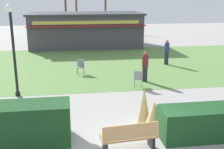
% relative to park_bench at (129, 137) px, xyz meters
% --- Properties ---
extents(lawn_patch, '(36.00, 12.00, 0.01)m').
position_rel_park_bench_xyz_m(lawn_patch, '(0.10, 11.44, -0.48)').
color(lawn_patch, '#5B8442').
rests_on(lawn_patch, ground_plane).
extents(park_bench, '(1.74, 0.69, 0.95)m').
position_rel_park_bench_xyz_m(park_bench, '(0.00, 0.00, 0.00)').
color(park_bench, tan).
rests_on(park_bench, ground_plane).
extents(hedge_left, '(2.73, 1.10, 1.32)m').
position_rel_park_bench_xyz_m(hedge_left, '(-3.10, 0.95, 0.18)').
color(hedge_left, '#19421E').
rests_on(hedge_left, ground_plane).
extents(hedge_right, '(2.53, 1.10, 1.04)m').
position_rel_park_bench_xyz_m(hedge_right, '(2.41, 0.55, 0.04)').
color(hedge_right, '#19421E').
rests_on(hedge_right, ground_plane).
extents(ornamental_grass_behind_left, '(0.51, 0.51, 1.39)m').
position_rel_park_bench_xyz_m(ornamental_grass_behind_left, '(0.92, 1.86, 0.21)').
color(ornamental_grass_behind_left, tan).
rests_on(ornamental_grass_behind_left, ground_plane).
extents(ornamental_grass_behind_right, '(0.69, 0.69, 1.02)m').
position_rel_park_bench_xyz_m(ornamental_grass_behind_right, '(1.16, 1.40, 0.03)').
color(ornamental_grass_behind_right, tan).
rests_on(ornamental_grass_behind_right, ground_plane).
extents(lamppost_mid, '(0.36, 0.36, 4.21)m').
position_rel_park_bench_xyz_m(lamppost_mid, '(-4.19, 5.55, 2.17)').
color(lamppost_mid, black).
rests_on(lamppost_mid, ground_plane).
extents(trash_bin, '(0.52, 0.52, 0.77)m').
position_rel_park_bench_xyz_m(trash_bin, '(2.92, 1.26, -0.10)').
color(trash_bin, '#2D4233').
rests_on(trash_bin, ground_plane).
extents(food_kiosk, '(10.28, 5.46, 3.08)m').
position_rel_park_bench_xyz_m(food_kiosk, '(-0.28, 19.10, 1.07)').
color(food_kiosk, '#47424C').
rests_on(food_kiosk, ground_plane).
extents(cafe_chair_west, '(0.48, 0.48, 0.89)m').
position_rel_park_bench_xyz_m(cafe_chair_west, '(-1.13, 9.03, 0.05)').
color(cafe_chair_west, gray).
rests_on(cafe_chair_west, ground_plane).
extents(cafe_chair_east, '(0.53, 0.53, 0.89)m').
position_rel_park_bench_xyz_m(cafe_chair_east, '(1.69, 6.01, 0.05)').
color(cafe_chair_east, gray).
rests_on(cafe_chair_east, ground_plane).
extents(person_strolling, '(0.34, 0.34, 1.69)m').
position_rel_park_bench_xyz_m(person_strolling, '(4.77, 10.66, 0.38)').
color(person_strolling, '#23232D').
rests_on(person_strolling, ground_plane).
extents(person_standing, '(0.34, 0.34, 1.69)m').
position_rel_park_bench_xyz_m(person_standing, '(2.30, 6.98, 0.38)').
color(person_standing, '#23232D').
rests_on(person_standing, ground_plane).
extents(parked_car_west_slot, '(4.21, 2.08, 1.20)m').
position_rel_park_bench_xyz_m(parked_car_west_slot, '(-4.30, 26.19, 0.16)').
color(parked_car_west_slot, '#2D6638').
rests_on(parked_car_west_slot, ground_plane).
extents(parked_car_center_slot, '(4.32, 2.30, 1.20)m').
position_rel_park_bench_xyz_m(parked_car_center_slot, '(0.69, 26.19, 0.16)').
color(parked_car_center_slot, black).
rests_on(parked_car_center_slot, ground_plane).
extents(tree_left_bg, '(0.91, 0.96, 5.80)m').
position_rel_park_bench_xyz_m(tree_left_bg, '(-2.25, 30.79, 2.06)').
color(tree_left_bg, brown).
rests_on(tree_left_bg, ground_plane).
extents(tree_right_bg, '(0.91, 0.96, 6.37)m').
position_rel_park_bench_xyz_m(tree_right_bg, '(-0.80, 33.35, 2.34)').
color(tree_right_bg, brown).
rests_on(tree_right_bg, ground_plane).
extents(tree_center_bg, '(0.91, 0.96, 6.32)m').
position_rel_park_bench_xyz_m(tree_center_bg, '(3.11, 31.50, 2.31)').
color(tree_center_bg, brown).
rests_on(tree_center_bg, ground_plane).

